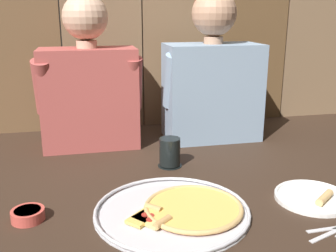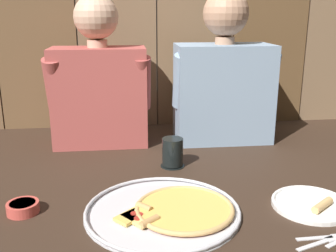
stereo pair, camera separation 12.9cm
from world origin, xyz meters
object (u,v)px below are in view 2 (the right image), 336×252
(dinner_plate, at_px, (311,204))
(drinking_glass, at_px, (173,153))
(dipping_bowl, at_px, (23,207))
(diner_left, at_px, (99,78))
(diner_right, at_px, (223,75))
(pizza_tray, at_px, (170,210))

(dinner_plate, height_order, drinking_glass, drinking_glass)
(dipping_bowl, relative_size, diner_left, 0.14)
(dinner_plate, distance_m, diner_left, 0.94)
(dinner_plate, relative_size, dipping_bowl, 2.52)
(dinner_plate, distance_m, drinking_glass, 0.51)
(drinking_glass, height_order, diner_right, diner_right)
(dinner_plate, height_order, diner_right, diner_right)
(pizza_tray, height_order, dipping_bowl, dipping_bowl)
(drinking_glass, distance_m, dipping_bowl, 0.55)
(pizza_tray, bearing_deg, dinner_plate, -1.10)
(diner_right, bearing_deg, dinner_plate, -80.50)
(dinner_plate, xyz_separation_m, diner_right, (-0.11, 0.65, 0.27))
(dipping_bowl, bearing_deg, pizza_tray, -6.76)
(diner_left, distance_m, diner_right, 0.52)
(diner_left, bearing_deg, drinking_glass, -47.66)
(drinking_glass, distance_m, diner_right, 0.45)
(dinner_plate, bearing_deg, diner_left, 134.13)
(dipping_bowl, height_order, diner_right, diner_right)
(pizza_tray, bearing_deg, diner_left, 109.01)
(dipping_bowl, distance_m, diner_left, 0.67)
(pizza_tray, height_order, dinner_plate, dinner_plate)
(pizza_tray, height_order, diner_right, diner_right)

